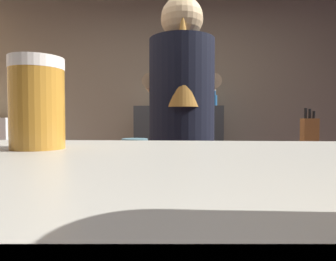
{
  "coord_description": "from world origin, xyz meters",
  "views": [
    {
      "loc": [
        0.09,
        -1.37,
        1.09
      ],
      "look_at": [
        0.06,
        -0.75,
        1.07
      ],
      "focal_mm": 30.46,
      "sensor_mm": 36.0,
      "label": 1
    }
  ],
  "objects_px": {
    "bottle_soy": "(214,100)",
    "bottle_olive_oil": "(200,98)",
    "bartender": "(182,137)",
    "chefs_knife": "(225,148)",
    "pint_glass_far": "(37,104)",
    "knife_block": "(309,132)",
    "mixing_bowl": "(135,142)"
  },
  "relations": [
    {
      "from": "pint_glass_far",
      "to": "bottle_soy",
      "type": "distance_m",
      "value": 2.98
    },
    {
      "from": "bartender",
      "to": "bottle_olive_oil",
      "type": "relative_size",
      "value": 7.03
    },
    {
      "from": "mixing_bowl",
      "to": "pint_glass_far",
      "type": "relative_size",
      "value": 1.42
    },
    {
      "from": "knife_block",
      "to": "bottle_olive_oil",
      "type": "relative_size",
      "value": 1.11
    },
    {
      "from": "mixing_bowl",
      "to": "pint_glass_far",
      "type": "bearing_deg",
      "value": -85.0
    },
    {
      "from": "bottle_soy",
      "to": "bottle_olive_oil",
      "type": "distance_m",
      "value": 0.17
    },
    {
      "from": "pint_glass_far",
      "to": "bottle_soy",
      "type": "height_order",
      "value": "bottle_soy"
    },
    {
      "from": "chefs_knife",
      "to": "bottle_soy",
      "type": "xyz_separation_m",
      "value": [
        0.08,
        1.44,
        0.42
      ]
    },
    {
      "from": "bottle_soy",
      "to": "mixing_bowl",
      "type": "bearing_deg",
      "value": -119.11
    },
    {
      "from": "knife_block",
      "to": "bottle_olive_oil",
      "type": "distance_m",
      "value": 1.52
    },
    {
      "from": "knife_block",
      "to": "mixing_bowl",
      "type": "bearing_deg",
      "value": 178.75
    },
    {
      "from": "bottle_soy",
      "to": "knife_block",
      "type": "bearing_deg",
      "value": -68.09
    },
    {
      "from": "bartender",
      "to": "mixing_bowl",
      "type": "bearing_deg",
      "value": 28.44
    },
    {
      "from": "knife_block",
      "to": "mixing_bowl",
      "type": "distance_m",
      "value": 1.24
    },
    {
      "from": "chefs_knife",
      "to": "pint_glass_far",
      "type": "height_order",
      "value": "pint_glass_far"
    },
    {
      "from": "bartender",
      "to": "bottle_soy",
      "type": "height_order",
      "value": "bartender"
    },
    {
      "from": "mixing_bowl",
      "to": "chefs_knife",
      "type": "bearing_deg",
      "value": -14.72
    },
    {
      "from": "bartender",
      "to": "knife_block",
      "type": "bearing_deg",
      "value": -61.42
    },
    {
      "from": "bottle_olive_oil",
      "to": "pint_glass_far",
      "type": "bearing_deg",
      "value": -97.73
    },
    {
      "from": "bartender",
      "to": "chefs_knife",
      "type": "height_order",
      "value": "bartender"
    },
    {
      "from": "knife_block",
      "to": "bartender",
      "type": "bearing_deg",
      "value": -148.39
    },
    {
      "from": "bartender",
      "to": "chefs_knife",
      "type": "relative_size",
      "value": 7.18
    },
    {
      "from": "bartender",
      "to": "chefs_knife",
      "type": "xyz_separation_m",
      "value": [
        0.28,
        0.41,
        -0.1
      ]
    },
    {
      "from": "mixing_bowl",
      "to": "chefs_knife",
      "type": "distance_m",
      "value": 0.65
    },
    {
      "from": "bartender",
      "to": "mixing_bowl",
      "type": "xyz_separation_m",
      "value": [
        -0.35,
        0.57,
        -0.07
      ]
    },
    {
      "from": "bartender",
      "to": "pint_glass_far",
      "type": "relative_size",
      "value": 12.74
    },
    {
      "from": "pint_glass_far",
      "to": "bottle_olive_oil",
      "type": "height_order",
      "value": "bottle_olive_oil"
    },
    {
      "from": "pint_glass_far",
      "to": "bottle_olive_oil",
      "type": "relative_size",
      "value": 0.55
    },
    {
      "from": "bartender",
      "to": "bottle_olive_oil",
      "type": "distance_m",
      "value": 1.9
    },
    {
      "from": "bartender",
      "to": "bottle_olive_oil",
      "type": "bearing_deg",
      "value": -8.96
    },
    {
      "from": "bartender",
      "to": "bottle_soy",
      "type": "distance_m",
      "value": 1.91
    },
    {
      "from": "mixing_bowl",
      "to": "pint_glass_far",
      "type": "distance_m",
      "value": 1.66
    }
  ]
}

